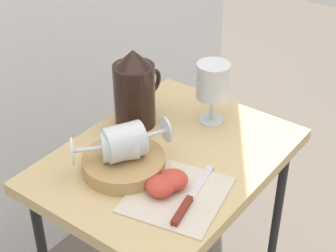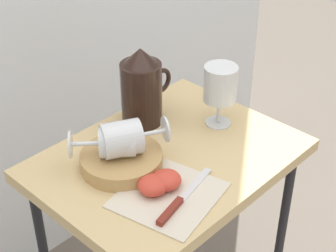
{
  "view_description": "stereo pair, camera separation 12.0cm",
  "coord_description": "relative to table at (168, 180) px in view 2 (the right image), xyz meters",
  "views": [
    {
      "loc": [
        -0.81,
        -0.6,
        1.47
      ],
      "look_at": [
        0.0,
        0.0,
        0.81
      ],
      "focal_mm": 57.66,
      "sensor_mm": 36.0,
      "label": 1
    },
    {
      "loc": [
        -0.73,
        -0.69,
        1.47
      ],
      "look_at": [
        0.0,
        0.0,
        0.81
      ],
      "focal_mm": 57.66,
      "sensor_mm": 36.0,
      "label": 2
    }
  ],
  "objects": [
    {
      "name": "linen_napkin",
      "position": [
        -0.1,
        -0.1,
        0.08
      ],
      "size": [
        0.24,
        0.23,
        0.0
      ],
      "primitive_type": "cube",
      "rotation": [
        0.0,
        0.0,
        0.21
      ],
      "color": "beige",
      "rests_on": "table"
    },
    {
      "name": "wine_glass_tipped_far",
      "position": [
        -0.1,
        0.04,
        0.15
      ],
      "size": [
        0.16,
        0.13,
        0.08
      ],
      "color": "silver",
      "rests_on": "basket_tray"
    },
    {
      "name": "basket_tray",
      "position": [
        -0.1,
        0.04,
        0.09
      ],
      "size": [
        0.18,
        0.18,
        0.03
      ],
      "primitive_type": "cylinder",
      "color": "tan",
      "rests_on": "table"
    },
    {
      "name": "apple_half_right",
      "position": [
        -0.09,
        -0.08,
        0.1
      ],
      "size": [
        0.06,
        0.06,
        0.04
      ],
      "primitive_type": "ellipsoid",
      "color": "#CC3D2D",
      "rests_on": "linen_napkin"
    },
    {
      "name": "knife",
      "position": [
        -0.11,
        -0.14,
        0.08
      ],
      "size": [
        0.21,
        0.06,
        0.01
      ],
      "color": "silver",
      "rests_on": "linen_napkin"
    },
    {
      "name": "pitcher",
      "position": [
        0.06,
        0.15,
        0.16
      ],
      "size": [
        0.15,
        0.1,
        0.2
      ],
      "color": "black",
      "rests_on": "table"
    },
    {
      "name": "wine_glass_tipped_near",
      "position": [
        -0.11,
        0.05,
        0.15
      ],
      "size": [
        0.15,
        0.14,
        0.07
      ],
      "color": "silver",
      "rests_on": "basket_tray"
    },
    {
      "name": "apple_half_left",
      "position": [
        -0.12,
        -0.07,
        0.1
      ],
      "size": [
        0.06,
        0.06,
        0.04
      ],
      "primitive_type": "ellipsoid",
      "color": "#CC3D2D",
      "rests_on": "linen_napkin"
    },
    {
      "name": "table",
      "position": [
        0.0,
        0.0,
        0.0
      ],
      "size": [
        0.59,
        0.45,
        0.73
      ],
      "color": "tan",
      "rests_on": "ground_plane"
    },
    {
      "name": "wine_glass_upright",
      "position": [
        0.18,
        0.0,
        0.18
      ],
      "size": [
        0.08,
        0.08,
        0.16
      ],
      "color": "silver",
      "rests_on": "table"
    }
  ]
}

